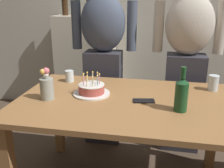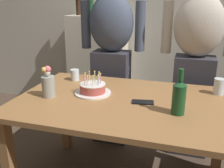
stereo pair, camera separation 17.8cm
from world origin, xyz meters
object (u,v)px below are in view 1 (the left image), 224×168
(birthday_cake, at_px, (92,90))
(person_woman_cardigan, at_px, (186,60))
(wine_bottle, at_px, (181,94))
(flower_vase, at_px, (47,86))
(water_glass_near, at_px, (69,76))
(water_glass_far, at_px, (213,83))
(cell_phone, at_px, (144,101))
(person_man_bearded, at_px, (103,56))

(birthday_cake, distance_m, person_woman_cardigan, 0.96)
(wine_bottle, height_order, flower_vase, wine_bottle)
(birthday_cake, height_order, water_glass_near, birthday_cake)
(water_glass_near, distance_m, person_woman_cardigan, 1.04)
(water_glass_far, bearing_deg, person_woman_cardigan, 113.39)
(wine_bottle, height_order, person_woman_cardigan, person_woman_cardigan)
(wine_bottle, relative_size, flower_vase, 1.25)
(water_glass_near, distance_m, cell_phone, 0.71)
(cell_phone, relative_size, person_woman_cardigan, 0.09)
(water_glass_near, bearing_deg, wine_bottle, -26.05)
(birthday_cake, height_order, person_woman_cardigan, person_woman_cardigan)
(water_glass_near, relative_size, person_man_bearded, 0.06)
(water_glass_far, bearing_deg, flower_vase, -160.92)
(water_glass_near, bearing_deg, flower_vase, -92.62)
(flower_vase, distance_m, person_man_bearded, 0.82)
(flower_vase, xyz_separation_m, person_woman_cardigan, (0.97, 0.79, 0.04))
(wine_bottle, distance_m, person_woman_cardigan, 0.82)
(water_glass_near, height_order, person_woman_cardigan, person_woman_cardigan)
(water_glass_near, distance_m, person_man_bearded, 0.45)
(person_woman_cardigan, bearing_deg, birthday_cake, 42.77)
(water_glass_near, xyz_separation_m, person_woman_cardigan, (0.96, 0.39, 0.09))
(water_glass_near, height_order, cell_phone, water_glass_near)
(water_glass_far, distance_m, person_man_bearded, 1.01)
(flower_vase, bearing_deg, cell_phone, 6.93)
(birthday_cake, distance_m, water_glass_far, 0.91)
(flower_vase, height_order, person_woman_cardigan, person_woman_cardigan)
(person_man_bearded, bearing_deg, water_glass_near, 63.27)
(cell_phone, height_order, person_woman_cardigan, person_woman_cardigan)
(person_man_bearded, bearing_deg, water_glass_far, 156.95)
(water_glass_far, relative_size, person_man_bearded, 0.07)
(birthday_cake, distance_m, flower_vase, 0.31)
(person_woman_cardigan, bearing_deg, cell_phone, 65.75)
(water_glass_near, bearing_deg, birthday_cake, -44.69)
(cell_phone, xyz_separation_m, flower_vase, (-0.65, -0.08, 0.09))
(water_glass_near, bearing_deg, water_glass_far, -0.03)
(cell_phone, bearing_deg, water_glass_near, 144.16)
(person_man_bearded, distance_m, person_woman_cardigan, 0.76)
(flower_vase, bearing_deg, water_glass_near, 87.38)
(water_glass_far, xyz_separation_m, person_woman_cardigan, (-0.17, 0.39, 0.08))
(wine_bottle, bearing_deg, water_glass_near, 153.95)
(water_glass_near, relative_size, wine_bottle, 0.33)
(wine_bottle, distance_m, flower_vase, 0.89)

